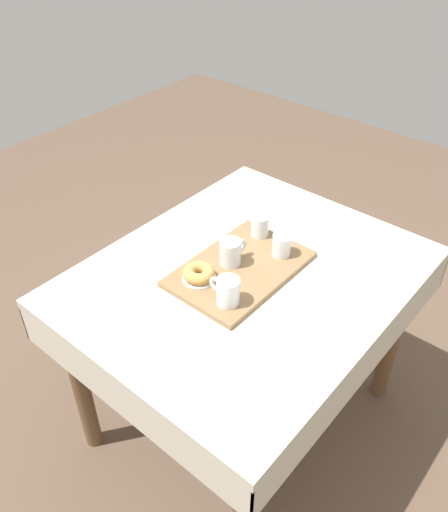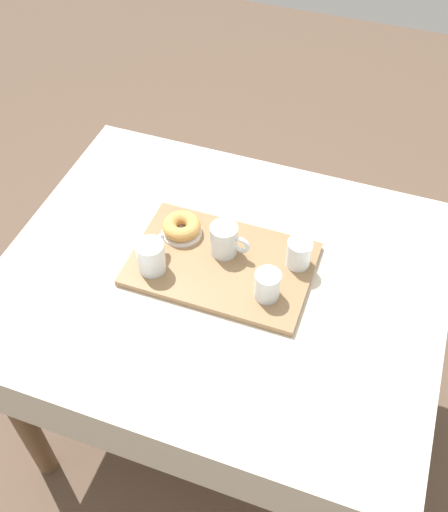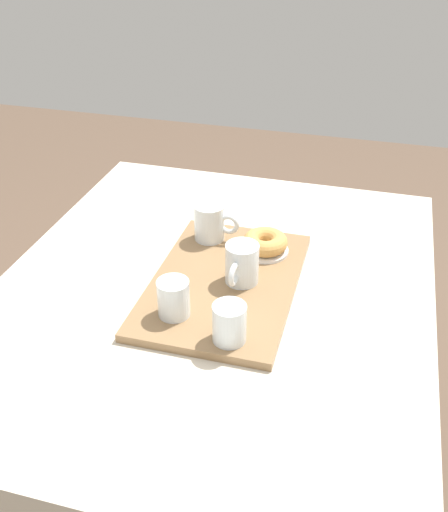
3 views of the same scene
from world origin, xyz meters
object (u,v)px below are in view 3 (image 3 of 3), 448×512
Objects in this scene: tea_mug_left at (210,223)px; donut_plate_left at (265,250)px; dining_table at (213,326)px; serving_tray at (224,283)px; tea_mug_right at (242,265)px; sugar_donut_left at (265,242)px; water_glass_near at (174,300)px; water_glass_far at (229,325)px.

tea_mug_left is 0.15m from donut_plate_left.
serving_tray is (-0.01, 0.03, 0.12)m from dining_table.
dining_table is 10.41× the size of tea_mug_right.
tea_mug_right is 1.06× the size of sugar_donut_left.
water_glass_near is at bearing -24.28° from sugar_donut_left.
donut_plate_left is (0.02, 0.14, -0.04)m from tea_mug_left.
tea_mug_right is 1.41× the size of water_glass_near.
water_glass_near and water_glass_far have the same top height.
serving_tray is 5.99× the size of water_glass_far.
tea_mug_right is at bearing 36.76° from tea_mug_left.
tea_mug_left is 0.19m from tea_mug_right.
sugar_donut_left is (-0.28, 0.13, -0.01)m from water_glass_near.
dining_table is 0.26m from water_glass_far.
dining_table is 0.21m from donut_plate_left.
tea_mug_left is at bearing -177.31° from water_glass_near.
water_glass_near is 0.13m from water_glass_far.
tea_mug_right is at bearing 100.73° from dining_table.
sugar_donut_left is at bearing 156.03° from serving_tray.
water_glass_near reaches higher than sugar_donut_left.
water_glass_far is 0.33m from donut_plate_left.
dining_table is 0.23m from sugar_donut_left.
donut_plate_left is (-0.14, 0.09, 0.13)m from dining_table.
sugar_donut_left is at bearing 80.33° from tea_mug_left.
sugar_donut_left is (0.00, 0.00, 0.02)m from donut_plate_left.
donut_plate_left is (-0.32, -0.00, -0.03)m from water_glass_far.
tea_mug_right is 0.13m from sugar_donut_left.
water_glass_near is at bearing -24.28° from donut_plate_left.
serving_tray is 0.06m from tea_mug_right.
donut_plate_left is at bearing 156.03° from serving_tray.
serving_tray is at bearing 105.71° from dining_table.
tea_mug_left is at bearing -99.67° from donut_plate_left.
serving_tray is at bearing -82.81° from tea_mug_right.
dining_table is at bearing 17.82° from tea_mug_left.
tea_mug_left and tea_mug_right have the same top height.
sugar_donut_left reaches higher than dining_table.
dining_table is at bearing -30.97° from donut_plate_left.
tea_mug_right reaches higher than water_glass_near.
tea_mug_left reaches higher than water_glass_far.
tea_mug_left is at bearing -99.67° from sugar_donut_left.
tea_mug_left is 1.00× the size of donut_plate_left.
water_glass_far is at bearing 7.22° from tea_mug_right.
dining_table is 0.25m from tea_mug_left.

